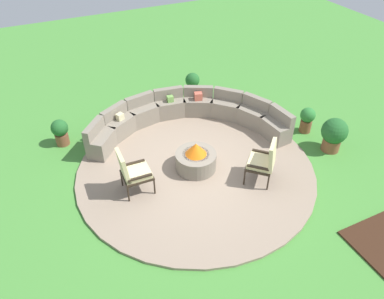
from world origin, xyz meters
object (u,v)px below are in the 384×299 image
(lounge_chair_front_right, at_px, (264,160))
(potted_plant_2, at_px, (193,82))
(potted_plant_3, at_px, (307,119))
(potted_plant_0, at_px, (334,133))
(curved_stone_bench, at_px, (187,116))
(potted_plant_1, at_px, (60,131))
(fire_pit, at_px, (196,159))
(lounge_chair_front_left, at_px, (132,171))

(lounge_chair_front_right, height_order, potted_plant_2, lounge_chair_front_right)
(potted_plant_3, bearing_deg, potted_plant_2, 118.76)
(lounge_chair_front_right, xyz_separation_m, potted_plant_2, (0.38, 4.33, -0.26))
(potted_plant_0, bearing_deg, curved_stone_bench, 139.58)
(potted_plant_2, relative_size, potted_plant_3, 0.90)
(potted_plant_1, bearing_deg, potted_plant_2, 13.86)
(fire_pit, bearing_deg, lounge_chair_front_left, -176.05)
(fire_pit, height_order, lounge_chair_front_right, lounge_chair_front_right)
(fire_pit, height_order, potted_plant_1, fire_pit)
(fire_pit, bearing_deg, potted_plant_1, 137.68)
(lounge_chair_front_right, bearing_deg, potted_plant_0, -39.30)
(lounge_chair_front_left, relative_size, potted_plant_3, 1.51)
(lounge_chair_front_right, height_order, potted_plant_3, lounge_chair_front_right)
(potted_plant_0, height_order, potted_plant_3, potted_plant_0)
(curved_stone_bench, relative_size, lounge_chair_front_right, 4.65)
(potted_plant_0, bearing_deg, lounge_chair_front_left, 172.50)
(potted_plant_1, relative_size, potted_plant_3, 1.00)
(potted_plant_3, bearing_deg, lounge_chair_front_right, -151.78)
(lounge_chair_front_right, relative_size, potted_plant_1, 1.48)
(lounge_chair_front_left, distance_m, potted_plant_3, 4.80)
(fire_pit, relative_size, potted_plant_0, 1.07)
(potted_plant_0, distance_m, potted_plant_1, 6.65)
(lounge_chair_front_right, bearing_deg, potted_plant_1, 92.65)
(lounge_chair_front_left, bearing_deg, fire_pit, 95.77)
(fire_pit, height_order, potted_plant_2, fire_pit)
(fire_pit, relative_size, lounge_chair_front_right, 0.91)
(fire_pit, distance_m, lounge_chair_front_left, 1.54)
(lounge_chair_front_left, distance_m, potted_plant_0, 4.88)
(curved_stone_bench, bearing_deg, lounge_chair_front_left, -139.51)
(curved_stone_bench, bearing_deg, potted_plant_1, 167.22)
(fire_pit, bearing_deg, potted_plant_2, 65.52)
(curved_stone_bench, relative_size, potted_plant_0, 5.49)
(lounge_chair_front_left, bearing_deg, potted_plant_3, 95.04)
(curved_stone_bench, bearing_deg, potted_plant_0, -40.42)
(lounge_chair_front_right, bearing_deg, potted_plant_3, -17.34)
(fire_pit, distance_m, potted_plant_0, 3.41)
(potted_plant_1, bearing_deg, curved_stone_bench, -12.78)
(lounge_chair_front_right, bearing_deg, lounge_chair_front_left, 116.20)
(potted_plant_3, bearing_deg, potted_plant_0, -87.09)
(curved_stone_bench, bearing_deg, fire_pit, -107.91)
(curved_stone_bench, height_order, potted_plant_2, curved_stone_bench)
(lounge_chair_front_left, relative_size, potted_plant_2, 1.68)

